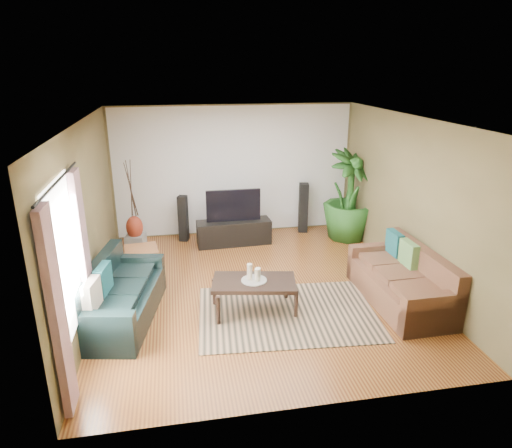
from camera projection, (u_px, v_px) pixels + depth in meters
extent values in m
plane|color=#925925|center=(258.00, 289.00, 7.40)|extent=(5.50, 5.50, 0.00)
plane|color=white|center=(259.00, 120.00, 6.51)|extent=(5.50, 5.50, 0.00)
plane|color=brown|center=(234.00, 171.00, 9.51)|extent=(5.00, 0.00, 5.00)
plane|color=brown|center=(311.00, 294.00, 4.41)|extent=(5.00, 0.00, 5.00)
plane|color=brown|center=(87.00, 219.00, 6.53)|extent=(0.00, 5.50, 5.50)
plane|color=brown|center=(410.00, 201.00, 7.38)|extent=(0.00, 5.50, 5.50)
plane|color=white|center=(234.00, 171.00, 9.50)|extent=(4.90, 0.00, 4.90)
plane|color=white|center=(65.00, 260.00, 5.04)|extent=(0.00, 1.80, 1.80)
cube|color=gray|center=(58.00, 314.00, 4.43)|extent=(0.08, 0.35, 2.20)
cube|color=gray|center=(84.00, 255.00, 5.82)|extent=(0.08, 0.35, 2.20)
cylinder|color=black|center=(58.00, 181.00, 4.75)|extent=(0.03, 1.90, 0.03)
cube|color=black|center=(122.00, 292.00, 6.40)|extent=(1.18, 2.05, 0.85)
cube|color=brown|center=(400.00, 277.00, 6.86)|extent=(0.92, 1.97, 0.85)
cube|color=tan|center=(287.00, 313.00, 6.67)|extent=(2.69, 2.00, 0.01)
cube|color=black|center=(254.00, 296.00, 6.67)|extent=(1.30, 0.86, 0.49)
cylinder|color=gray|center=(254.00, 280.00, 6.59)|extent=(0.37, 0.37, 0.02)
cylinder|color=beige|center=(250.00, 272.00, 6.57)|extent=(0.08, 0.08, 0.24)
cylinder|color=beige|center=(257.00, 275.00, 6.53)|extent=(0.08, 0.08, 0.18)
cylinder|color=beige|center=(258.00, 273.00, 6.63)|extent=(0.08, 0.08, 0.15)
cube|color=black|center=(234.00, 232.00, 9.19)|extent=(1.49, 0.51, 0.49)
cube|color=black|center=(233.00, 205.00, 9.02)|extent=(1.08, 0.06, 0.64)
cube|color=black|center=(183.00, 218.00, 9.31)|extent=(0.22, 0.23, 0.95)
cube|color=black|center=(303.00, 208.00, 9.79)|extent=(0.23, 0.25, 1.07)
imported|color=#20521B|center=(349.00, 196.00, 9.29)|extent=(1.43, 1.43, 1.84)
cylinder|color=black|center=(347.00, 232.00, 9.55)|extent=(0.34, 0.34, 0.26)
cube|color=gray|center=(136.00, 243.00, 8.82)|extent=(0.40, 0.40, 0.35)
ellipsoid|color=maroon|center=(135.00, 227.00, 8.71)|extent=(0.32, 0.32, 0.45)
cube|color=#945F30|center=(142.00, 264.00, 7.65)|extent=(0.59, 0.59, 0.56)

